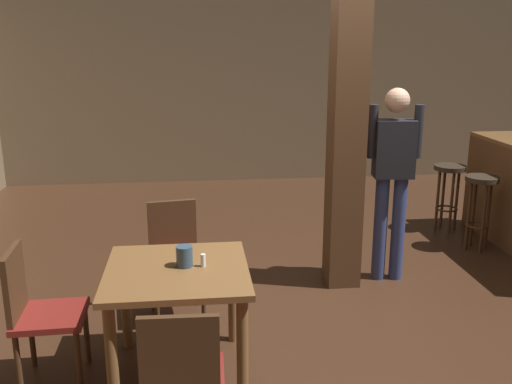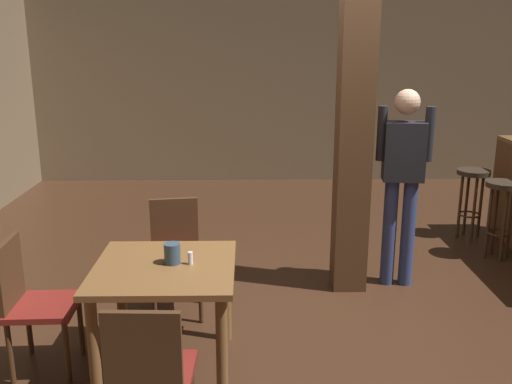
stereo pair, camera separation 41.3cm
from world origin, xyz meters
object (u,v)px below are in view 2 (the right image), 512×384
at_px(chair_north, 175,250).
at_px(napkin_cup, 172,253).
at_px(standing_person, 403,174).
at_px(chair_west, 31,299).
at_px(chair_south, 149,373).
at_px(bar_stool_near, 502,202).
at_px(salt_shaker, 190,258).
at_px(bar_stool_mid, 472,187).
at_px(dining_table, 165,284).

distance_m(chair_north, napkin_cup, 0.87).
relative_size(napkin_cup, standing_person, 0.08).
bearing_deg(standing_person, chair_west, -153.94).
xyz_separation_m(chair_south, napkin_cup, (0.02, 0.88, 0.29)).
relative_size(chair_north, bar_stool_near, 1.14).
distance_m(salt_shaker, standing_person, 2.15).
bearing_deg(chair_west, bar_stool_mid, 33.70).
height_order(dining_table, standing_person, standing_person).
bearing_deg(bar_stool_near, salt_shaker, -146.13).
xyz_separation_m(dining_table, chair_north, (-0.04, 0.85, -0.10)).
bearing_deg(standing_person, chair_south, -129.85).
bearing_deg(chair_north, chair_south, -87.55).
relative_size(chair_north, chair_south, 1.00).
bearing_deg(standing_person, napkin_cup, -144.27).
height_order(dining_table, napkin_cup, napkin_cup).
xyz_separation_m(dining_table, standing_person, (1.85, 1.33, 0.40)).
bearing_deg(bar_stool_near, napkin_cup, -147.41).
bearing_deg(dining_table, napkin_cup, 33.36).
distance_m(chair_west, napkin_cup, 0.96).
relative_size(salt_shaker, bar_stool_near, 0.11).
relative_size(chair_west, bar_stool_mid, 1.18).
bearing_deg(dining_table, chair_west, 179.95).
bearing_deg(napkin_cup, standing_person, 35.73).
distance_m(dining_table, napkin_cup, 0.21).
distance_m(chair_north, standing_person, 2.01).
xyz_separation_m(napkin_cup, bar_stool_near, (2.96, 1.89, -0.22)).
bearing_deg(chair_west, napkin_cup, 1.98).
relative_size(dining_table, bar_stool_near, 1.14).
relative_size(dining_table, standing_person, 0.52).
distance_m(chair_north, chair_west, 1.18).
relative_size(salt_shaker, standing_person, 0.05).
xyz_separation_m(chair_west, napkin_cup, (0.91, 0.03, 0.29)).
xyz_separation_m(chair_west, standing_person, (2.71, 1.33, 0.50)).
bearing_deg(bar_stool_mid, chair_north, -150.39).
height_order(chair_north, chair_west, same).
height_order(chair_north, salt_shaker, chair_north).
height_order(chair_west, salt_shaker, chair_west).
distance_m(standing_person, bar_stool_mid, 1.71).
bearing_deg(bar_stool_near, chair_west, -153.60).
bearing_deg(bar_stool_mid, standing_person, -132.22).
xyz_separation_m(chair_north, chair_west, (-0.82, -0.85, 0.00)).
bearing_deg(bar_stool_mid, chair_south, -130.72).
bearing_deg(chair_north, standing_person, 14.28).
bearing_deg(salt_shaker, chair_south, -98.69).
bearing_deg(chair_north, napkin_cup, -83.78).
bearing_deg(napkin_cup, bar_stool_near, 32.59).
bearing_deg(salt_shaker, bar_stool_near, 33.87).
xyz_separation_m(chair_south, bar_stool_near, (2.97, 2.77, 0.07)).
distance_m(dining_table, chair_north, 0.85).
bearing_deg(napkin_cup, bar_stool_mid, 40.87).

